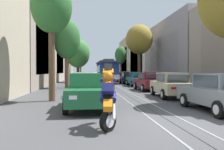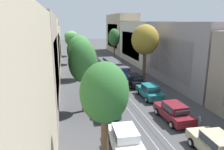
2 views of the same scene
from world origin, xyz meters
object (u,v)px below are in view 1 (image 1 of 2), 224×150
parked_car_grey_near_right (220,92)px  parked_car_maroon_sixth_right (122,77)px  street_tree_kerb_left_near (52,9)px  street_tree_kerb_left_mid (78,54)px  street_tree_kerb_right_second (139,40)px  street_tree_kerb_left_second (67,40)px  street_tree_kerb_left_far (81,58)px  parked_car_white_second_left (87,84)px  parked_car_green_mid_left (87,80)px  pedestrian_on_left_pavement (145,76)px  street_tree_kerb_right_mid (121,56)px  parked_car_teal_fourth_right (137,79)px  parked_car_green_near_left (88,91)px  parked_car_black_fifth_right (128,78)px  cable_car_trolley (107,71)px  parked_car_beige_second_right (171,85)px  fire_hydrant (173,86)px  street_tree_kerb_left_fourth (78,56)px  parked_car_maroon_mid_right (149,81)px  motorcycle_with_rider (108,95)px

parked_car_grey_near_right → parked_car_maroon_sixth_right: (-0.05, 26.93, 0.00)m
parked_car_maroon_sixth_right → street_tree_kerb_left_near: street_tree_kerb_left_near is taller
street_tree_kerb_left_mid → street_tree_kerb_right_second: 9.63m
street_tree_kerb_left_second → street_tree_kerb_right_second: size_ratio=0.84×
parked_car_grey_near_right → street_tree_kerb_left_far: (-7.17, 50.28, 4.14)m
parked_car_white_second_left → street_tree_kerb_left_second: bearing=105.6°
parked_car_white_second_left → street_tree_kerb_right_second: street_tree_kerb_right_second is taller
parked_car_green_mid_left → pedestrian_on_left_pavement: bearing=56.2°
street_tree_kerb_left_second → street_tree_kerb_right_mid: street_tree_kerb_right_mid is taller
parked_car_teal_fourth_right → parked_car_green_near_left: bearing=-110.1°
parked_car_white_second_left → street_tree_kerb_right_mid: 34.81m
parked_car_black_fifth_right → parked_car_maroon_sixth_right: bearing=90.6°
street_tree_kerb_left_second → parked_car_teal_fourth_right: bearing=14.9°
street_tree_kerb_left_second → cable_car_trolley: street_tree_kerb_left_second is taller
parked_car_green_mid_left → parked_car_black_fifth_right: same height
cable_car_trolley → parked_car_black_fifth_right: bearing=-37.8°
parked_car_beige_second_right → fire_hydrant: (1.63, 4.06, -0.38)m
fire_hydrant → pedestrian_on_left_pavement: bearing=83.4°
pedestrian_on_left_pavement → cable_car_trolley: bearing=-151.2°
street_tree_kerb_left_fourth → street_tree_kerb_right_mid: street_tree_kerb_right_mid is taller
parked_car_green_near_left → parked_car_black_fifth_right: same height
street_tree_kerb_right_second → parked_car_grey_near_right: bearing=-94.3°
parked_car_black_fifth_right → street_tree_kerb_left_far: (-7.17, 28.87, 4.14)m
parked_car_green_mid_left → parked_car_maroon_mid_right: same height
parked_car_white_second_left → parked_car_maroon_mid_right: (5.37, 3.46, 0.00)m
parked_car_green_mid_left → street_tree_kerb_left_mid: size_ratio=0.67×
street_tree_kerb_left_near → street_tree_kerb_left_second: (-0.06, 10.20, -0.35)m
street_tree_kerb_left_second → street_tree_kerb_left_far: street_tree_kerb_left_second is taller
parked_car_beige_second_right → parked_car_maroon_sixth_right: (0.03, 21.64, 0.00)m
street_tree_kerb_left_second → street_tree_kerb_left_fourth: bearing=89.6°
parked_car_white_second_left → street_tree_kerb_right_second: size_ratio=0.54×
parked_car_maroon_mid_right → street_tree_kerb_left_second: size_ratio=0.64×
street_tree_kerb_left_second → street_tree_kerb_left_mid: street_tree_kerb_left_second is taller
street_tree_kerb_left_far → cable_car_trolley: street_tree_kerb_left_far is taller
parked_car_maroon_mid_right → parked_car_beige_second_right: bearing=-89.9°
street_tree_kerb_right_second → parked_car_green_near_left: bearing=-108.7°
street_tree_kerb_left_mid → street_tree_kerb_right_second: bearing=-25.1°
parked_car_beige_second_right → street_tree_kerb_left_far: street_tree_kerb_left_far is taller
parked_car_grey_near_right → street_tree_kerb_left_mid: (-6.88, 26.46, 3.55)m
parked_car_black_fifth_right → parked_car_green_near_left: bearing=-105.1°
parked_car_maroon_mid_right → motorcycle_with_rider: bearing=-110.0°
parked_car_green_near_left → parked_car_beige_second_right: same height
cable_car_trolley → street_tree_kerb_left_near: bearing=-103.7°
parked_car_maroon_sixth_right → street_tree_kerb_right_second: bearing=-68.7°
parked_car_white_second_left → motorcycle_with_rider: motorcycle_with_rider is taller
cable_car_trolley → street_tree_kerb_left_far: bearing=99.5°
parked_car_white_second_left → parked_car_maroon_mid_right: same height
parked_car_grey_near_right → parked_car_black_fifth_right: (0.00, 21.41, 0.00)m
street_tree_kerb_left_fourth → motorcycle_with_rider: street_tree_kerb_left_fourth is taller
street_tree_kerb_left_second → parked_car_green_mid_left: bearing=-29.0°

